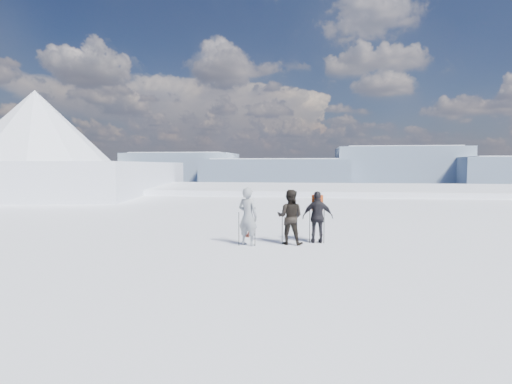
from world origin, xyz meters
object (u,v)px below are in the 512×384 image
at_px(skier_grey, 248,216).
at_px(skier_dark, 290,217).
at_px(skier_pack, 318,217).
at_px(skis_loose, 247,233).

bearing_deg(skier_grey, skier_dark, -142.05).
relative_size(skier_grey, skier_dark, 1.04).
xyz_separation_m(skier_dark, skier_pack, (0.96, 0.39, -0.04)).
height_order(skier_dark, skier_pack, skier_dark).
xyz_separation_m(skier_pack, skis_loose, (-2.77, 1.54, -0.90)).
distance_m(skier_dark, skier_pack, 1.04).
height_order(skier_grey, skier_pack, skier_grey).
xyz_separation_m(skier_grey, skier_pack, (2.39, 0.77, -0.08)).
height_order(skier_grey, skier_dark, skier_grey).
bearing_deg(skier_dark, skis_loose, -38.09).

